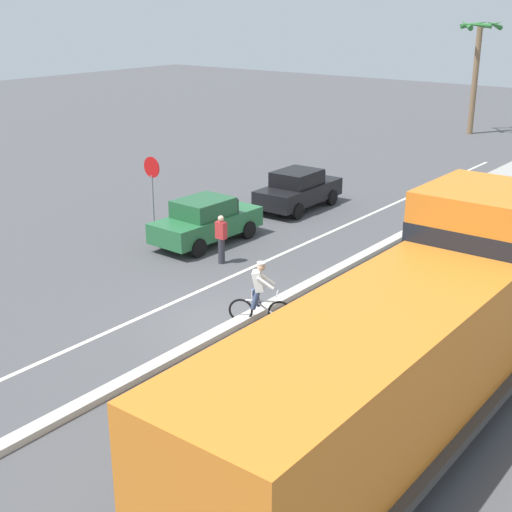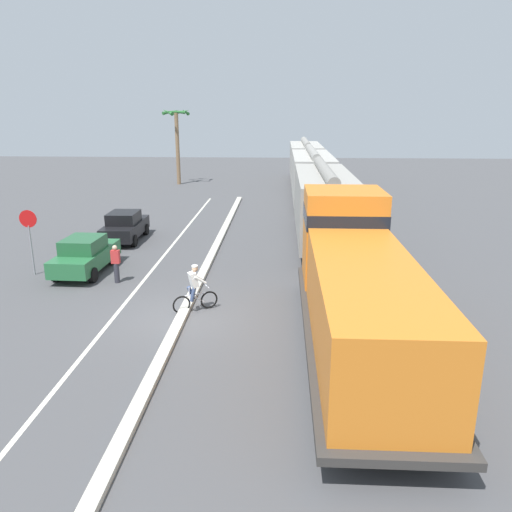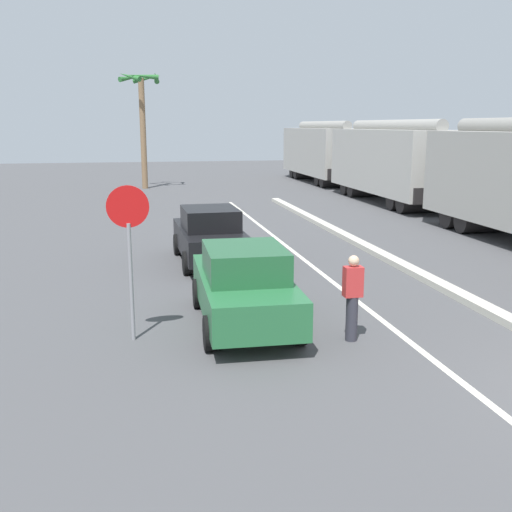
{
  "view_description": "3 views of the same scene",
  "coord_description": "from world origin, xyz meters",
  "px_view_note": "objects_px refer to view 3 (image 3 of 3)",
  "views": [
    {
      "loc": [
        10.87,
        -13.14,
        8.04
      ],
      "look_at": [
        -0.41,
        1.37,
        1.49
      ],
      "focal_mm": 50.0,
      "sensor_mm": 36.0,
      "label": 1
    },
    {
      "loc": [
        3.41,
        -16.01,
        6.99
      ],
      "look_at": [
        2.45,
        2.39,
        1.56
      ],
      "focal_mm": 35.0,
      "sensor_mm": 36.0,
      "label": 2
    },
    {
      "loc": [
        -7.29,
        -6.55,
        3.92
      ],
      "look_at": [
        -4.45,
        7.3,
        0.82
      ],
      "focal_mm": 42.0,
      "sensor_mm": 36.0,
      "label": 3
    }
  ],
  "objects_px": {
    "stop_sign": "(129,233)",
    "palm_tree_near": "(142,105)",
    "hopper_car_trailing": "(322,152)",
    "pedestrian_by_cars": "(352,297)",
    "hopper_car_middle": "(392,162)",
    "parked_car_green": "(244,285)",
    "parked_car_black": "(210,235)"
  },
  "relations": [
    {
      "from": "hopper_car_middle",
      "to": "pedestrian_by_cars",
      "type": "height_order",
      "value": "hopper_car_middle"
    },
    {
      "from": "parked_car_black",
      "to": "hopper_car_middle",
      "type": "bearing_deg",
      "value": 47.52
    },
    {
      "from": "parked_car_green",
      "to": "stop_sign",
      "type": "distance_m",
      "value": 2.53
    },
    {
      "from": "stop_sign",
      "to": "palm_tree_near",
      "type": "relative_size",
      "value": 0.4
    },
    {
      "from": "parked_car_black",
      "to": "stop_sign",
      "type": "relative_size",
      "value": 1.47
    },
    {
      "from": "stop_sign",
      "to": "pedestrian_by_cars",
      "type": "distance_m",
      "value": 4.23
    },
    {
      "from": "hopper_car_trailing",
      "to": "pedestrian_by_cars",
      "type": "height_order",
      "value": "hopper_car_trailing"
    },
    {
      "from": "parked_car_green",
      "to": "palm_tree_near",
      "type": "bearing_deg",
      "value": 92.78
    },
    {
      "from": "palm_tree_near",
      "to": "pedestrian_by_cars",
      "type": "height_order",
      "value": "palm_tree_near"
    },
    {
      "from": "parked_car_black",
      "to": "palm_tree_near",
      "type": "xyz_separation_m",
      "value": [
        -1.36,
        21.54,
        4.29
      ]
    },
    {
      "from": "parked_car_green",
      "to": "stop_sign",
      "type": "relative_size",
      "value": 1.47
    },
    {
      "from": "stop_sign",
      "to": "hopper_car_trailing",
      "type": "bearing_deg",
      "value": 66.1
    },
    {
      "from": "hopper_car_trailing",
      "to": "parked_car_black",
      "type": "relative_size",
      "value": 2.5
    },
    {
      "from": "parked_car_green",
      "to": "stop_sign",
      "type": "xyz_separation_m",
      "value": [
        -2.18,
        -0.42,
        1.21
      ]
    },
    {
      "from": "hopper_car_middle",
      "to": "pedestrian_by_cars",
      "type": "xyz_separation_m",
      "value": [
        -9.12,
        -18.78,
        -1.23
      ]
    },
    {
      "from": "hopper_car_trailing",
      "to": "parked_car_green",
      "type": "relative_size",
      "value": 2.5
    },
    {
      "from": "hopper_car_middle",
      "to": "palm_tree_near",
      "type": "distance_m",
      "value": 15.88
    },
    {
      "from": "stop_sign",
      "to": "palm_tree_near",
      "type": "distance_m",
      "value": 27.79
    },
    {
      "from": "hopper_car_middle",
      "to": "parked_car_green",
      "type": "relative_size",
      "value": 2.5
    },
    {
      "from": "hopper_car_middle",
      "to": "hopper_car_trailing",
      "type": "xyz_separation_m",
      "value": [
        0.0,
        11.6,
        0.0
      ]
    },
    {
      "from": "hopper_car_trailing",
      "to": "stop_sign",
      "type": "xyz_separation_m",
      "value": [
        -13.08,
        -29.53,
        -0.05
      ]
    },
    {
      "from": "pedestrian_by_cars",
      "to": "parked_car_black",
      "type": "bearing_deg",
      "value": 104.22
    },
    {
      "from": "hopper_car_trailing",
      "to": "parked_car_black",
      "type": "distance_m",
      "value": 25.89
    },
    {
      "from": "hopper_car_trailing",
      "to": "parked_car_green",
      "type": "bearing_deg",
      "value": -110.54
    },
    {
      "from": "parked_car_black",
      "to": "stop_sign",
      "type": "xyz_separation_m",
      "value": [
        -2.21,
        -6.06,
        1.21
      ]
    },
    {
      "from": "parked_car_green",
      "to": "palm_tree_near",
      "type": "height_order",
      "value": "palm_tree_near"
    },
    {
      "from": "hopper_car_trailing",
      "to": "hopper_car_middle",
      "type": "bearing_deg",
      "value": -90.0
    },
    {
      "from": "hopper_car_trailing",
      "to": "pedestrian_by_cars",
      "type": "bearing_deg",
      "value": -106.7
    },
    {
      "from": "hopper_car_middle",
      "to": "pedestrian_by_cars",
      "type": "distance_m",
      "value": 20.91
    },
    {
      "from": "parked_car_green",
      "to": "pedestrian_by_cars",
      "type": "xyz_separation_m",
      "value": [
        1.79,
        -1.28,
        0.03
      ]
    },
    {
      "from": "hopper_car_trailing",
      "to": "pedestrian_by_cars",
      "type": "xyz_separation_m",
      "value": [
        -9.12,
        -30.38,
        -1.23
      ]
    },
    {
      "from": "parked_car_green",
      "to": "parked_car_black",
      "type": "distance_m",
      "value": 5.64
    }
  ]
}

